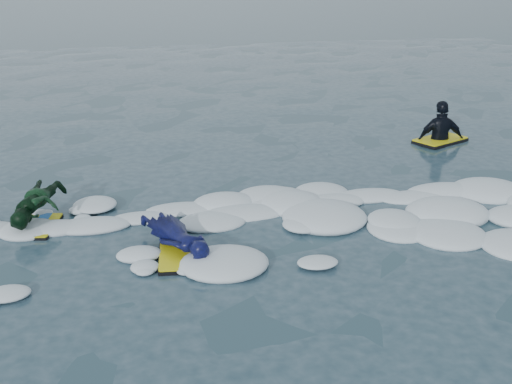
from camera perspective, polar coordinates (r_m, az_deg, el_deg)
The scene contains 5 objects.
ground at distance 8.54m, azimuth 2.15°, elevation -5.35°, with size 120.00×120.00×0.00m, color #1A3540.
foam_band at distance 9.46m, azimuth 0.69°, elevation -2.70°, with size 12.00×3.10×0.30m, color white, non-canonical shape.
prone_woman_unit at distance 8.54m, azimuth -6.97°, elevation -4.06°, with size 1.07×1.57×0.38m.
prone_child_unit at distance 9.82m, azimuth -18.77°, elevation -1.26°, with size 0.99×1.46×0.53m.
waiting_rider_unit at distance 14.05m, azimuth 16.04°, elevation 4.33°, with size 1.32×1.07×1.73m.
Camera 1 is at (-1.85, -7.48, 3.70)m, focal length 45.00 mm.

